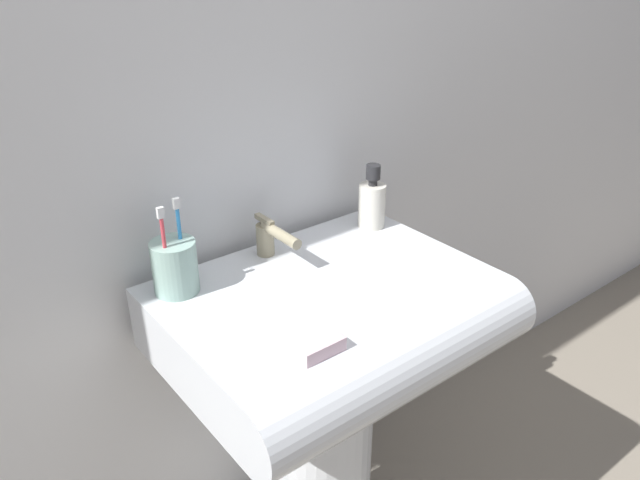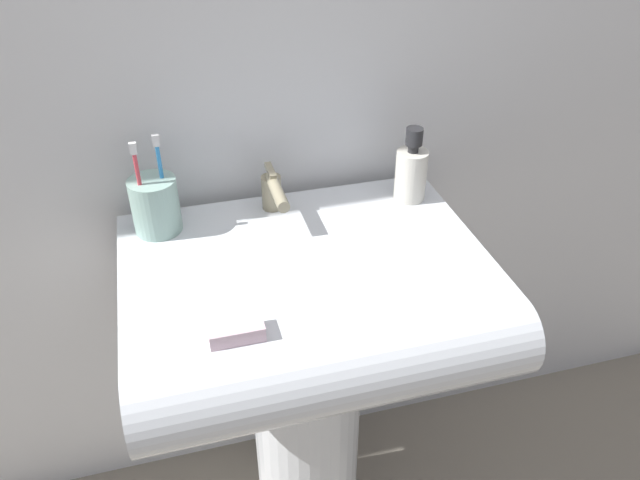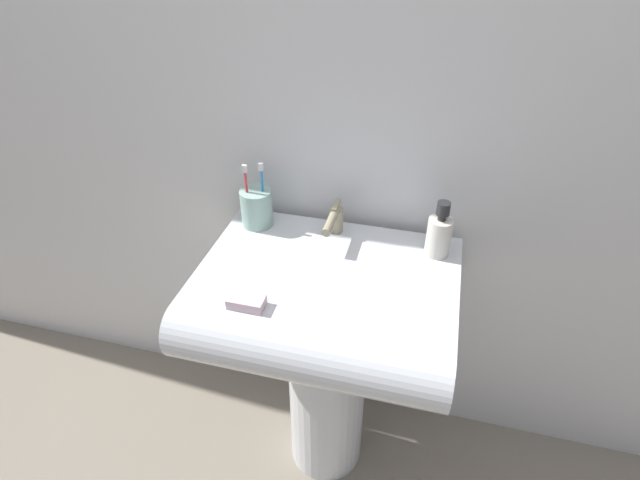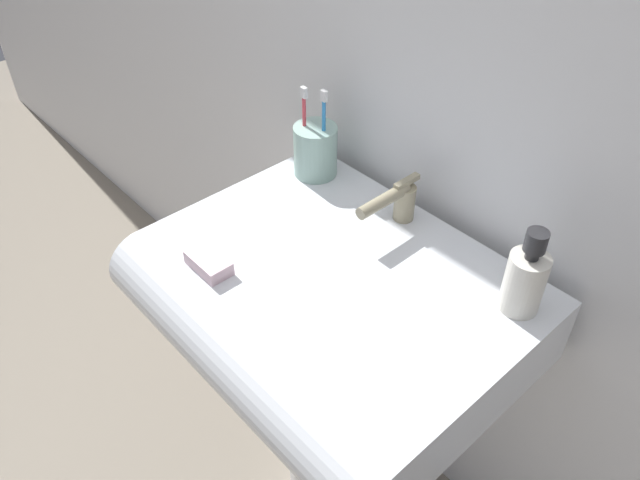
# 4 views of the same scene
# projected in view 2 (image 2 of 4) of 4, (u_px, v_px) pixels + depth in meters

# --- Properties ---
(sink_pedestal) EXTENTS (0.22, 0.22, 0.62)m
(sink_pedestal) POSITION_uv_depth(u_px,v_px,m) (307.00, 423.00, 1.31)
(sink_pedestal) COLOR white
(sink_pedestal) RESTS_ON ground
(sink_basin) EXTENTS (0.61, 0.48, 0.13)m
(sink_basin) POSITION_uv_depth(u_px,v_px,m) (311.00, 302.00, 1.06)
(sink_basin) COLOR white
(sink_basin) RESTS_ON sink_pedestal
(faucet) EXTENTS (0.04, 0.14, 0.08)m
(faucet) POSITION_uv_depth(u_px,v_px,m) (273.00, 191.00, 1.14)
(faucet) COLOR tan
(faucet) RESTS_ON sink_basin
(toothbrush_cup) EXTENTS (0.08, 0.08, 0.18)m
(toothbrush_cup) POSITION_uv_depth(u_px,v_px,m) (155.00, 205.00, 1.09)
(toothbrush_cup) COLOR #99BFB2
(toothbrush_cup) RESTS_ON sink_basin
(soap_bottle) EXTENTS (0.06, 0.06, 0.15)m
(soap_bottle) POSITION_uv_depth(u_px,v_px,m) (411.00, 172.00, 1.18)
(soap_bottle) COLOR silver
(soap_bottle) RESTS_ON sink_basin
(bar_soap) EXTENTS (0.08, 0.04, 0.02)m
(bar_soap) POSITION_uv_depth(u_px,v_px,m) (236.00, 330.00, 0.89)
(bar_soap) COLOR silver
(bar_soap) RESTS_ON sink_basin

